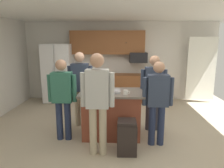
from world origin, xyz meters
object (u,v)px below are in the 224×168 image
Objects in this scene: microwave_over_range at (138,58)px; person_guest_right at (153,88)px; kitchen_island at (111,113)px; glass_short_whisky at (87,91)px; glass_dark_ale at (94,89)px; person_guest_by_door at (98,98)px; person_guest_left at (158,98)px; trash_bin at (127,137)px; mug_ceramic_white at (89,89)px; person_elder_center at (80,84)px; mug_blue_stoneware at (126,93)px; serving_tray at (110,91)px; person_host_foreground at (62,95)px; refrigerator at (58,73)px.

person_guest_right is at bearing -86.59° from microwave_over_range.
kitchen_island is 0.74m from glass_short_whisky.
glass_short_whisky reaches higher than glass_dark_ale.
person_guest_by_door reaches higher than kitchen_island.
glass_short_whisky is at bearing 16.54° from person_guest_left.
person_guest_right is at bearing 59.38° from trash_bin.
person_guest_right is at bearing 11.85° from mug_ceramic_white.
person_elder_center is at bearing 119.74° from mug_ceramic_white.
person_guest_by_door reaches higher than person_guest_left.
microwave_over_range is 0.44× the size of kitchen_island.
glass_short_whisky is 1.09× the size of mug_blue_stoneware.
glass_dark_ale is 0.20× the size of trash_bin.
person_guest_left is at bearing -19.91° from serving_tray.
serving_tray is at bearing 1.91° from person_guest_by_door.
person_guest_left is 0.91m from trash_bin.
glass_short_whisky is at bearing 41.33° from person_guest_by_door.
person_host_foreground reaches higher than mug_blue_stoneware.
refrigerator is 3.49m from mug_blue_stoneware.
person_guest_right reaches higher than person_guest_left.
glass_short_whisky is 0.75m from mug_blue_stoneware.
microwave_over_range is at bearing -64.88° from person_guest_left.
refrigerator is 2.28m from person_elder_center.
person_host_foreground is 0.94× the size of person_elder_center.
refrigerator is 3.15m from kitchen_island.
person_host_foreground is 0.63m from glass_dark_ale.
microwave_over_range is 0.34× the size of person_host_foreground.
refrigerator reaches higher than person_guest_right.
person_guest_by_door reaches higher than mug_blue_stoneware.
person_guest_by_door reaches higher than microwave_over_range.
mug_blue_stoneware and mug_ceramic_white have the same top height.
person_guest_by_door is (-0.21, -0.76, 0.55)m from kitchen_island.
person_guest_right is 13.35× the size of glass_dark_ale.
trash_bin is at bearing -68.70° from person_guest_by_door.
person_guest_right is at bearing 17.44° from glass_dark_ale.
person_guest_right is 1.39m from mug_ceramic_white.
person_guest_by_door is at bearing 42.73° from person_guest_left.
person_guest_left is at bearing 29.98° from trash_bin.
mug_ceramic_white is at bearing 87.96° from glass_short_whisky.
glass_short_whisky is at bearing 147.67° from trash_bin.
serving_tray is at bearing -2.07° from person_host_foreground.
glass_short_whisky is (-1.23, -2.86, -0.43)m from microwave_over_range.
person_host_foreground is at bearing -169.58° from serving_tray.
refrigerator is 3.37× the size of microwave_over_range.
glass_short_whisky is 0.47m from serving_tray.
person_elder_center reaches higher than person_host_foreground.
mug_ceramic_white is at bearing 169.58° from serving_tray.
person_guest_left reaches higher than glass_dark_ale.
mug_ceramic_white is (-0.11, 0.11, -0.01)m from glass_dark_ale.
microwave_over_range is at bearing 67.67° from glass_dark_ale.
refrigerator is 3.66m from person_guest_by_door.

